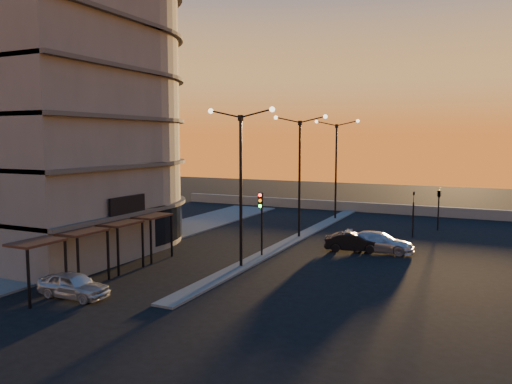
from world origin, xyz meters
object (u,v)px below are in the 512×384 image
Objects in this scene: traffic_light_main at (261,214)px; car_hatchback at (74,285)px; car_wagon at (379,242)px; car_sedan at (353,242)px; streetlamp_mid at (300,166)px.

traffic_light_main is 12.58m from car_hatchback.
traffic_light_main is 0.91× the size of car_wagon.
car_hatchback is (-4.79, -11.41, -2.26)m from traffic_light_main.
car_hatchback is at bearing 144.75° from car_wagon.
car_wagon is at bearing -85.28° from car_sedan.
traffic_light_main is 1.16× the size of car_hatchback.
car_wagon is at bearing -19.00° from streetlamp_mid.
streetlamp_mid is at bearing 70.84° from car_wagon.
car_sedan is at bearing -33.22° from car_hatchback.
car_sedan reaches higher than car_hatchback.
traffic_light_main reaches higher than car_wagon.
traffic_light_main is 1.09× the size of car_sedan.
car_wagon is at bearing 36.15° from traffic_light_main.
streetlamp_mid is at bearing -15.76° from car_hatchback.
car_wagon is (1.63, 0.55, 0.04)m from car_sedan.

